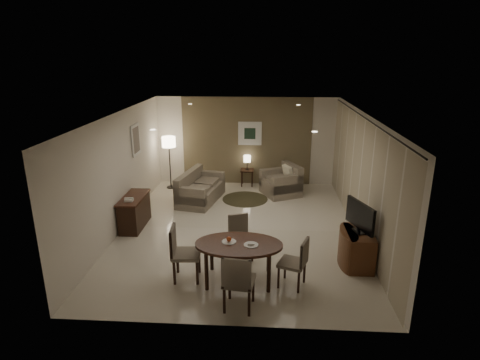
# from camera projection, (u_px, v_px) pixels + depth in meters

# --- Properties ---
(room_shell) EXTENTS (5.50, 7.00, 2.70)m
(room_shell) POSITION_uv_depth(u_px,v_px,m) (241.00, 169.00, 9.41)
(room_shell) COLOR beige
(room_shell) RESTS_ON ground
(taupe_accent) EXTENTS (3.96, 0.03, 2.70)m
(taupe_accent) POSITION_uv_depth(u_px,v_px,m) (247.00, 141.00, 12.34)
(taupe_accent) COLOR brown
(taupe_accent) RESTS_ON wall_back
(curtain_wall) EXTENTS (0.08, 6.70, 2.58)m
(curtain_wall) POSITION_uv_depth(u_px,v_px,m) (360.00, 178.00, 8.88)
(curtain_wall) COLOR #BEB594
(curtain_wall) RESTS_ON wall_right
(curtain_rod) EXTENTS (0.03, 6.80, 0.03)m
(curtain_rod) POSITION_uv_depth(u_px,v_px,m) (366.00, 118.00, 8.47)
(curtain_rod) COLOR black
(curtain_rod) RESTS_ON wall_right
(art_back_frame) EXTENTS (0.72, 0.03, 0.72)m
(art_back_frame) POSITION_uv_depth(u_px,v_px,m) (250.00, 133.00, 12.23)
(art_back_frame) COLOR silver
(art_back_frame) RESTS_ON wall_back
(art_back_canvas) EXTENTS (0.34, 0.01, 0.34)m
(art_back_canvas) POSITION_uv_depth(u_px,v_px,m) (250.00, 134.00, 12.22)
(art_back_canvas) COLOR #1B3120
(art_back_canvas) RESTS_ON wall_back
(art_left_frame) EXTENTS (0.03, 0.60, 0.80)m
(art_left_frame) POSITION_uv_depth(u_px,v_px,m) (136.00, 140.00, 10.18)
(art_left_frame) COLOR silver
(art_left_frame) RESTS_ON wall_left
(art_left_canvas) EXTENTS (0.01, 0.46, 0.64)m
(art_left_canvas) POSITION_uv_depth(u_px,v_px,m) (136.00, 140.00, 10.18)
(art_left_canvas) COLOR gray
(art_left_canvas) RESTS_ON wall_left
(downlight_nl) EXTENTS (0.10, 0.10, 0.01)m
(downlight_nl) POSITION_uv_depth(u_px,v_px,m) (153.00, 130.00, 6.99)
(downlight_nl) COLOR white
(downlight_nl) RESTS_ON ceiling
(downlight_nr) EXTENTS (0.10, 0.10, 0.01)m
(downlight_nr) POSITION_uv_depth(u_px,v_px,m) (315.00, 132.00, 6.83)
(downlight_nr) COLOR white
(downlight_nr) RESTS_ON ceiling
(downlight_fl) EXTENTS (0.10, 0.10, 0.01)m
(downlight_fl) POSITION_uv_depth(u_px,v_px,m) (190.00, 104.00, 10.41)
(downlight_fl) COLOR white
(downlight_fl) RESTS_ON ceiling
(downlight_fr) EXTENTS (0.10, 0.10, 0.01)m
(downlight_fr) POSITION_uv_depth(u_px,v_px,m) (298.00, 105.00, 10.25)
(downlight_fr) COLOR white
(downlight_fr) RESTS_ON ceiling
(console_desk) EXTENTS (0.48, 1.20, 0.75)m
(console_desk) POSITION_uv_depth(u_px,v_px,m) (135.00, 212.00, 9.47)
(console_desk) COLOR #462316
(console_desk) RESTS_ON floor
(telephone) EXTENTS (0.20, 0.14, 0.09)m
(telephone) POSITION_uv_depth(u_px,v_px,m) (129.00, 199.00, 9.06)
(telephone) COLOR white
(telephone) RESTS_ON console_desk
(tv_cabinet) EXTENTS (0.48, 0.90, 0.70)m
(tv_cabinet) POSITION_uv_depth(u_px,v_px,m) (358.00, 248.00, 7.77)
(tv_cabinet) COLOR brown
(tv_cabinet) RESTS_ON floor
(flat_tv) EXTENTS (0.36, 0.85, 0.60)m
(flat_tv) POSITION_uv_depth(u_px,v_px,m) (360.00, 216.00, 7.56)
(flat_tv) COLOR black
(flat_tv) RESTS_ON tv_cabinet
(dining_table) EXTENTS (1.57, 0.98, 0.74)m
(dining_table) POSITION_uv_depth(u_px,v_px,m) (239.00, 262.00, 7.23)
(dining_table) COLOR #462316
(dining_table) RESTS_ON floor
(chair_near) EXTENTS (0.54, 0.54, 1.00)m
(chair_near) POSITION_uv_depth(u_px,v_px,m) (239.00, 280.00, 6.41)
(chair_near) COLOR gray
(chair_near) RESTS_ON floor
(chair_far) EXTENTS (0.55, 0.55, 0.88)m
(chair_far) POSITION_uv_depth(u_px,v_px,m) (241.00, 238.00, 7.98)
(chair_far) COLOR gray
(chair_far) RESTS_ON floor
(chair_left) EXTENTS (0.53, 0.53, 1.02)m
(chair_left) POSITION_uv_depth(u_px,v_px,m) (187.00, 253.00, 7.24)
(chair_left) COLOR gray
(chair_left) RESTS_ON floor
(chair_right) EXTENTS (0.57, 0.57, 0.91)m
(chair_right) POSITION_uv_depth(u_px,v_px,m) (292.00, 262.00, 7.04)
(chair_right) COLOR gray
(chair_right) RESTS_ON floor
(plate_a) EXTENTS (0.26, 0.26, 0.02)m
(plate_a) POSITION_uv_depth(u_px,v_px,m) (229.00, 242.00, 7.17)
(plate_a) COLOR white
(plate_a) RESTS_ON dining_table
(plate_b) EXTENTS (0.26, 0.26, 0.02)m
(plate_b) POSITION_uv_depth(u_px,v_px,m) (251.00, 245.00, 7.05)
(plate_b) COLOR white
(plate_b) RESTS_ON dining_table
(fruit_apple) EXTENTS (0.09, 0.09, 0.09)m
(fruit_apple) POSITION_uv_depth(u_px,v_px,m) (229.00, 239.00, 7.15)
(fruit_apple) COLOR #C54116
(fruit_apple) RESTS_ON plate_a
(napkin) EXTENTS (0.12, 0.08, 0.03)m
(napkin) POSITION_uv_depth(u_px,v_px,m) (251.00, 244.00, 7.04)
(napkin) COLOR white
(napkin) RESTS_ON plate_b
(round_rug) EXTENTS (1.28, 1.28, 0.01)m
(round_rug) POSITION_uv_depth(u_px,v_px,m) (245.00, 199.00, 11.34)
(round_rug) COLOR #403B24
(round_rug) RESTS_ON floor
(sofa) EXTENTS (1.88, 1.21, 0.82)m
(sofa) POSITION_uv_depth(u_px,v_px,m) (201.00, 187.00, 11.12)
(sofa) COLOR gray
(sofa) RESTS_ON floor
(armchair) EXTENTS (1.27, 1.29, 0.88)m
(armchair) POSITION_uv_depth(u_px,v_px,m) (281.00, 180.00, 11.59)
(armchair) COLOR gray
(armchair) RESTS_ON floor
(side_table) EXTENTS (0.40, 0.40, 0.51)m
(side_table) POSITION_uv_depth(u_px,v_px,m) (247.00, 177.00, 12.45)
(side_table) COLOR black
(side_table) RESTS_ON floor
(table_lamp) EXTENTS (0.22, 0.22, 0.50)m
(table_lamp) POSITION_uv_depth(u_px,v_px,m) (247.00, 162.00, 12.30)
(table_lamp) COLOR #FFEAC1
(table_lamp) RESTS_ON side_table
(floor_lamp) EXTENTS (0.40, 0.40, 1.59)m
(floor_lamp) POSITION_uv_depth(u_px,v_px,m) (170.00, 163.00, 12.07)
(floor_lamp) COLOR #FFE5B7
(floor_lamp) RESTS_ON floor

